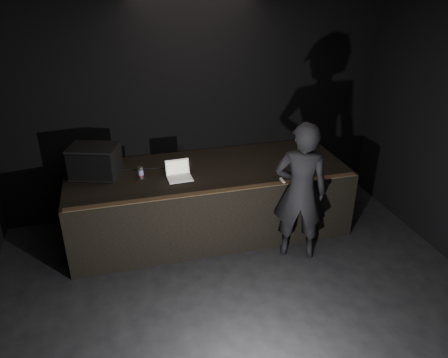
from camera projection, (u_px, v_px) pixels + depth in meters
The scene contains 10 objects.
room_walls at pixel (284, 192), 3.48m from camera, with size 6.10×7.10×3.52m.
stage_riser at pixel (208, 199), 6.52m from camera, with size 4.00×1.50×1.00m, color black.
riser_lip at pixel (220, 191), 5.68m from camera, with size 3.92×0.10×0.01m, color brown.
stage_monitor at pixel (94, 161), 6.01m from camera, with size 0.76×0.65×0.43m.
cable at pixel (149, 169), 6.28m from camera, with size 0.02×0.02×0.99m, color black.
laptop at pixel (179, 173), 6.02m from camera, with size 0.34×0.31×0.23m.
beer_can at pixel (141, 173), 5.99m from camera, with size 0.07×0.07×0.17m.
plastic_cup at pixel (189, 164), 6.33m from camera, with size 0.09×0.09×0.11m, color white.
wii_remote at pixel (282, 181), 5.93m from camera, with size 0.03×0.14×0.03m, color white.
person at pixel (300, 192), 5.73m from camera, with size 0.71×0.46×1.93m, color black.
Camera 1 is at (-1.26, -2.85, 3.65)m, focal length 35.00 mm.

